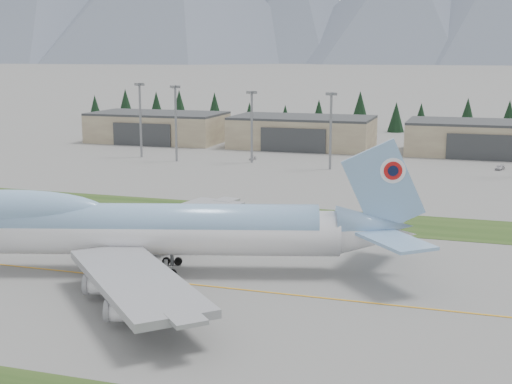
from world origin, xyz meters
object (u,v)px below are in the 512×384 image
(service_vehicle_b, at_px, (391,168))
(service_vehicle_c, at_px, (500,170))
(hangar_right, at_px, (484,138))
(hangar_left, at_px, (158,127))
(service_vehicle_a, at_px, (253,160))
(boeing_747_freighter, at_px, (139,228))
(hangar_center, at_px, (302,132))

(service_vehicle_b, xyz_separation_m, service_vehicle_c, (29.66, 6.67, 0.00))
(hangar_right, distance_m, service_vehicle_b, 44.82)
(hangar_left, relative_size, service_vehicle_b, 15.35)
(service_vehicle_c, bearing_deg, hangar_left, -177.00)
(service_vehicle_a, xyz_separation_m, service_vehicle_b, (42.62, -4.20, 0.00))
(service_vehicle_a, bearing_deg, boeing_747_freighter, -78.17)
(hangar_left, relative_size, service_vehicle_c, 10.63)
(hangar_right, bearing_deg, service_vehicle_a, -154.31)
(service_vehicle_c, bearing_deg, boeing_747_freighter, -97.77)
(service_vehicle_b, bearing_deg, hangar_left, 73.34)
(hangar_left, xyz_separation_m, service_vehicle_c, (119.60, -30.09, -5.39))
(service_vehicle_c, bearing_deg, hangar_center, 172.14)
(boeing_747_freighter, relative_size, hangar_center, 1.61)
(hangar_center, relative_size, hangar_right, 1.00)
(hangar_left, bearing_deg, service_vehicle_b, -22.23)
(service_vehicle_c, bearing_deg, service_vehicle_b, -150.21)
(service_vehicle_b, relative_size, service_vehicle_c, 0.69)
(hangar_left, height_order, hangar_right, same)
(service_vehicle_c, bearing_deg, hangar_right, 115.81)
(boeing_747_freighter, bearing_deg, service_vehicle_a, 83.44)
(service_vehicle_a, height_order, service_vehicle_b, service_vehicle_a)
(hangar_center, xyz_separation_m, service_vehicle_c, (64.60, -30.09, -5.39))
(service_vehicle_a, bearing_deg, hangar_left, 148.11)
(service_vehicle_b, bearing_deg, service_vehicle_c, -71.76)
(boeing_747_freighter, xyz_separation_m, service_vehicle_c, (53.89, 116.14, -6.69))
(hangar_center, xyz_separation_m, hangar_right, (60.00, 0.00, 0.00))
(hangar_right, bearing_deg, service_vehicle_b, -124.28)
(service_vehicle_a, bearing_deg, hangar_right, 28.33)
(hangar_center, relative_size, service_vehicle_c, 10.63)
(hangar_left, xyz_separation_m, hangar_center, (55.00, 0.00, 0.00))
(service_vehicle_b, distance_m, service_vehicle_c, 30.40)
(service_vehicle_a, relative_size, service_vehicle_b, 1.06)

